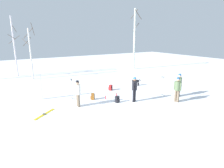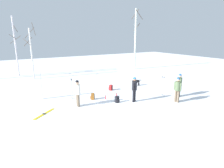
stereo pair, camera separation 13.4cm
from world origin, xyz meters
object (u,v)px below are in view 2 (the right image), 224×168
object	(u,v)px
backpack_2	(117,99)
birch_tree_3	(135,38)
ski_poles_1	(163,85)
person_0	(178,88)
ski_pair_planted_0	(42,86)
water_bottle_0	(116,95)
ski_pair_lying_0	(44,114)
birch_tree_2	(31,52)
birch_tree_1	(15,46)
ski_poles_0	(72,88)
backpack_0	(93,97)
person_2	(179,84)
person_3	(78,92)
backpack_1	(111,88)
dog	(136,81)
person_1	(134,88)
water_bottle_1	(106,97)

from	to	relation	value
backpack_2	birch_tree_3	distance (m)	13.80
ski_poles_1	birch_tree_3	xyz separation A→B (m)	(5.21, 10.20, 3.23)
person_0	ski_pair_planted_0	xyz separation A→B (m)	(-7.70, 5.30, -0.01)
water_bottle_0	backpack_2	bearing A→B (deg)	-120.03
ski_pair_lying_0	birch_tree_2	distance (m)	10.30
person_0	backpack_2	distance (m)	4.12
ski_pair_planted_0	birch_tree_1	distance (m)	9.83
ski_poles_0	birch_tree_2	bearing A→B (deg)	98.84
ski_pair_lying_0	backpack_2	size ratio (longest dim) A/B	3.22
ski_poles_1	person_0	bearing A→B (deg)	-98.58
birch_tree_3	person_0	bearing A→B (deg)	-114.83
person_0	backpack_0	world-z (taller)	person_0
water_bottle_0	birch_tree_3	world-z (taller)	birch_tree_3
water_bottle_0	birch_tree_1	distance (m)	13.26
person_2	ski_poles_0	world-z (taller)	person_2
person_3	ski_poles_1	bearing A→B (deg)	-10.02
ski_poles_0	water_bottle_0	bearing A→B (deg)	-18.37
person_2	backpack_1	world-z (taller)	person_2
person_3	ski_pair_planted_0	size ratio (longest dim) A/B	0.87
ski_pair_planted_0	water_bottle_0	size ratio (longest dim) A/B	9.23
person_3	birch_tree_1	bearing A→B (deg)	100.78
dog	birch_tree_3	world-z (taller)	birch_tree_3
backpack_1	water_bottle_0	world-z (taller)	backpack_1
person_2	birch_tree_2	size ratio (longest dim) A/B	0.31
dog	backpack_0	world-z (taller)	dog
person_1	backpack_0	world-z (taller)	person_1
person_1	water_bottle_1	xyz separation A→B (m)	(-1.43, 1.42, -0.85)
backpack_0	person_3	bearing A→B (deg)	-152.06
person_1	person_2	bearing A→B (deg)	-12.99
ski_pair_planted_0	ski_poles_1	size ratio (longest dim) A/B	1.35
ski_poles_1	backpack_1	bearing A→B (deg)	129.83
water_bottle_0	dog	bearing A→B (deg)	26.95
ski_poles_1	birch_tree_3	bearing A→B (deg)	62.93
dog	water_bottle_0	xyz separation A→B (m)	(-3.12, -1.59, -0.29)
backpack_2	birch_tree_3	xyz separation A→B (m)	(8.97, 9.78, 3.79)
ski_poles_0	ski_pair_planted_0	bearing A→B (deg)	149.43
ski_poles_0	birch_tree_1	distance (m)	11.17
birch_tree_2	birch_tree_3	world-z (taller)	birch_tree_3
person_0	ski_poles_1	bearing A→B (deg)	81.42
person_3	backpack_2	world-z (taller)	person_3
person_2	water_bottle_1	distance (m)	5.48
ski_pair_lying_0	dog	bearing A→B (deg)	15.06
backpack_1	water_bottle_0	bearing A→B (deg)	-105.27
person_3	backpack_2	bearing A→B (deg)	-15.47
person_2	birch_tree_2	bearing A→B (deg)	125.20
birch_tree_1	backpack_1	bearing A→B (deg)	-59.52
birch_tree_1	water_bottle_1	bearing A→B (deg)	-69.30
backpack_2	ski_poles_0	bearing A→B (deg)	136.51
ski_pair_lying_0	person_1	bearing A→B (deg)	-9.59
person_1	birch_tree_2	world-z (taller)	birch_tree_2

